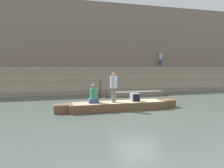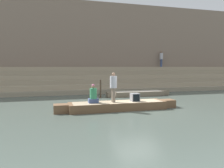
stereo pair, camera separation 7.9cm
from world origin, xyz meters
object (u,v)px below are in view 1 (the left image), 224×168
at_px(person_standing, 114,85).
at_px(mooring_post, 100,89).
at_px(person_on_steps, 161,58).
at_px(person_rowing, 93,96).
at_px(rowboat_main, 118,106).
at_px(moored_boat_shore, 138,93).
at_px(tv_set, 135,97).

bearing_deg(person_standing, mooring_post, 70.11).
bearing_deg(person_on_steps, person_rowing, -57.41).
relative_size(person_standing, person_rowing, 1.59).
bearing_deg(rowboat_main, mooring_post, 89.80).
bearing_deg(moored_boat_shore, person_on_steps, 54.10).
xyz_separation_m(person_standing, person_rowing, (-1.10, 0.10, -0.53)).
relative_size(tv_set, person_on_steps, 0.27).
distance_m(rowboat_main, moored_boat_shore, 6.03).
height_order(rowboat_main, person_rowing, person_rowing).
xyz_separation_m(rowboat_main, mooring_post, (0.09, 4.86, 0.46)).
height_order(person_standing, tv_set, person_standing).
height_order(rowboat_main, mooring_post, mooring_post).
relative_size(rowboat_main, person_rowing, 6.75).
bearing_deg(person_on_steps, rowboat_main, -53.06).
bearing_deg(rowboat_main, person_standing, -167.12).
bearing_deg(person_standing, person_rowing, 159.08).
bearing_deg(moored_boat_shore, person_rowing, -127.16).
distance_m(rowboat_main, tv_set, 1.09).
distance_m(rowboat_main, person_standing, 1.16).
relative_size(moored_boat_shore, mooring_post, 3.80).
height_order(person_rowing, mooring_post, person_rowing).
distance_m(person_standing, moored_boat_shore, 6.33).
height_order(tv_set, moored_boat_shore, tv_set).
bearing_deg(mooring_post, person_standing, -94.08).
distance_m(rowboat_main, person_on_steps, 14.00).
distance_m(rowboat_main, mooring_post, 4.88).
distance_m(person_standing, person_on_steps, 13.99).
bearing_deg(person_on_steps, person_standing, -53.78).
height_order(rowboat_main, person_standing, person_standing).
bearing_deg(rowboat_main, person_on_steps, 53.05).
bearing_deg(moored_boat_shore, person_standing, -119.12).
bearing_deg(person_on_steps, moored_boat_shore, -56.82).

